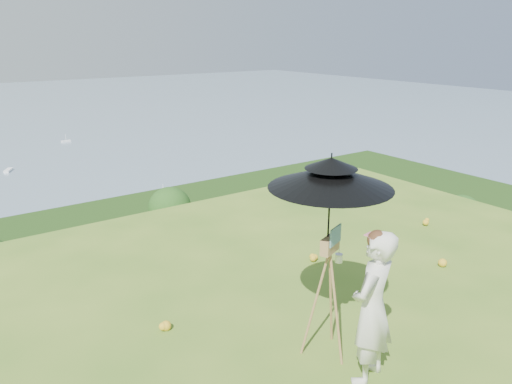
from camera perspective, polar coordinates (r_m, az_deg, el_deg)
painter at (r=5.44m, az=13.13°, el=-12.78°), size 0.73×0.60×1.72m
field_easel at (r=5.80m, az=8.19°, el=-11.18°), size 0.78×0.78×1.59m
sun_umbrella at (r=5.39m, az=8.40°, el=-1.19°), size 1.57×1.57×1.09m
painter_cap at (r=5.09m, az=13.76°, el=-4.84°), size 0.23×0.27×0.10m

